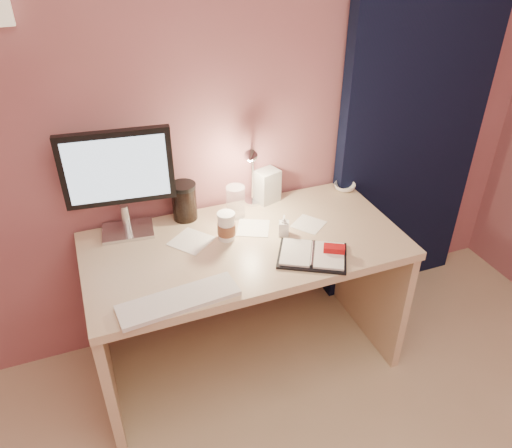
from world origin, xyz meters
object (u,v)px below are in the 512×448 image
object	(u,v)px
keyboard	(179,300)
bowl	(345,187)
dark_jar	(184,203)
coffee_cup	(226,227)
monitor	(119,174)
lotion_bottle	(284,225)
product_box	(267,186)
planner	(314,254)
desk_lamp	(266,170)
desk	(240,273)
clear_cup	(236,202)

from	to	relation	value
keyboard	bowl	world-z (taller)	bowl
dark_jar	coffee_cup	bearing A→B (deg)	-61.05
monitor	keyboard	xyz separation A→B (m)	(0.10, -0.54, -0.29)
monitor	lotion_bottle	size ratio (longest dim) A/B	5.00
dark_jar	product_box	xyz separation A→B (m)	(0.42, 0.01, 0.00)
coffee_cup	dark_jar	distance (m)	0.27
coffee_cup	lotion_bottle	world-z (taller)	coffee_cup
keyboard	dark_jar	size ratio (longest dim) A/B	2.83
planner	coffee_cup	size ratio (longest dim) A/B	2.71
lotion_bottle	desk_lamp	bearing A→B (deg)	89.02
desk	desk_lamp	xyz separation A→B (m)	(0.19, 0.16, 0.44)
monitor	dark_jar	xyz separation A→B (m)	(0.27, 0.03, -0.21)
desk	keyboard	distance (m)	0.56
monitor	product_box	distance (m)	0.73
desk_lamp	coffee_cup	bearing A→B (deg)	-121.75
monitor	desk_lamp	size ratio (longest dim) A/B	1.44
keyboard	planner	world-z (taller)	planner
desk	clear_cup	size ratio (longest dim) A/B	9.07
bowl	lotion_bottle	world-z (taller)	lotion_bottle
coffee_cup	dark_jar	xyz separation A→B (m)	(-0.13, 0.23, 0.02)
monitor	lotion_bottle	xyz separation A→B (m)	(0.65, -0.27, -0.25)
monitor	clear_cup	bearing A→B (deg)	1.66
desk	dark_jar	size ratio (longest dim) A/B	8.67
coffee_cup	dark_jar	bearing A→B (deg)	118.95
desk	dark_jar	bearing A→B (deg)	131.53
desk	desk_lamp	size ratio (longest dim) A/B	4.09
coffee_cup	desk_lamp	distance (m)	0.34
keyboard	bowl	xyz separation A→B (m)	(1.01, 0.54, 0.01)
lotion_bottle	monitor	bearing A→B (deg)	157.65
product_box	desk_lamp	bearing A→B (deg)	-135.72
desk_lamp	desk	bearing A→B (deg)	-115.84
monitor	product_box	world-z (taller)	monitor
desk	bowl	xyz separation A→B (m)	(0.65, 0.19, 0.24)
desk	monitor	distance (m)	0.73
desk_lamp	monitor	bearing A→B (deg)	-158.88
monitor	clear_cup	size ratio (longest dim) A/B	3.20
desk_lamp	product_box	bearing A→B (deg)	86.16
bowl	lotion_bottle	distance (m)	0.53
keyboard	clear_cup	distance (m)	0.65
desk	bowl	bearing A→B (deg)	16.28
coffee_cup	clear_cup	distance (m)	0.20
bowl	keyboard	bearing A→B (deg)	-151.96
desk	desk_lamp	world-z (taller)	desk_lamp
bowl	coffee_cup	bearing A→B (deg)	-164.12
planner	monitor	bearing A→B (deg)	176.08
keyboard	planner	bearing A→B (deg)	1.76
monitor	clear_cup	distance (m)	0.55
desk	coffee_cup	xyz separation A→B (m)	(-0.07, -0.01, 0.29)
lotion_bottle	desk	bearing A→B (deg)	157.43
product_box	keyboard	bearing A→B (deg)	-153.24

